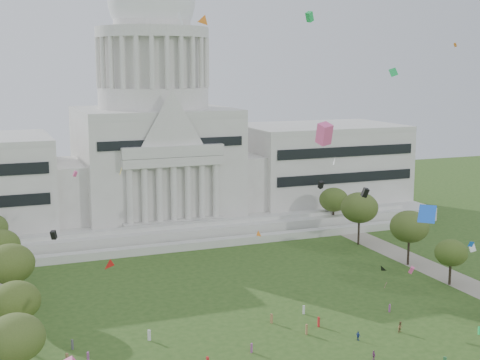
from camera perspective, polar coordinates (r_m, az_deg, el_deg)
capitol at (r=198.50m, az=-7.26°, el=2.62°), size 160.00×64.50×91.30m
path_right at (r=151.45m, az=19.58°, el=-8.75°), size 8.00×160.00×0.04m
row_tree_l_2 at (r=102.15m, az=-18.61°, el=-12.66°), size 8.42×8.42×11.97m
row_tree_l_3 at (r=117.85m, az=-18.57°, el=-9.78°), size 8.12×8.12×11.55m
row_tree_r_3 at (r=150.45m, az=17.57°, el=-5.95°), size 7.01×7.01×9.98m
row_tree_l_4 at (r=135.15m, az=-19.03°, el=-6.78°), size 9.29×9.29×13.21m
row_tree_r_4 at (r=162.05m, az=14.26°, el=-3.88°), size 9.19×9.19×13.06m
row_tree_l_5 at (r=153.31m, az=-19.75°, el=-5.26°), size 8.33×8.33×11.85m
row_tree_r_5 at (r=177.54m, az=10.16°, el=-2.34°), size 9.82×9.82×13.96m
row_tree_r_6 at (r=194.18m, az=8.01°, el=-1.68°), size 8.42×8.42×11.97m
person_2 at (r=124.03m, az=13.54°, el=-12.10°), size 1.12×0.89×2.00m
person_4 at (r=112.34m, az=11.33°, el=-14.48°), size 0.58×1.01×1.68m
person_10 at (r=119.27m, az=10.05°, el=-12.97°), size 0.86×1.09×1.63m
distant_crowd at (r=109.65m, az=-1.06°, el=-14.90°), size 60.91×31.52×1.93m
kite_swarm at (r=101.78m, az=8.91°, el=-1.26°), size 84.32×93.72×52.65m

